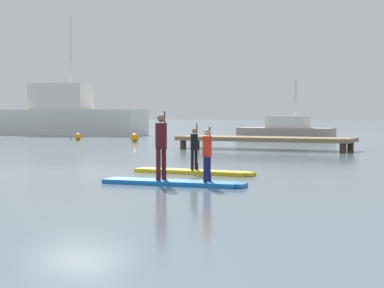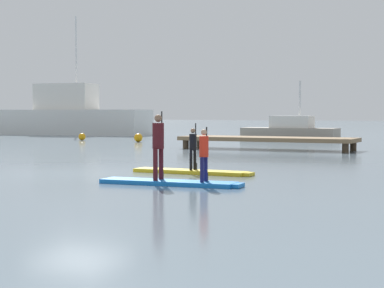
% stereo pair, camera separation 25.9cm
% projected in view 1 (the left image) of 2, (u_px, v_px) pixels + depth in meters
% --- Properties ---
extents(ground_plane, '(240.00, 240.00, 0.00)m').
position_uv_depth(ground_plane, '(80.00, 173.00, 18.63)').
color(ground_plane, slate).
extents(paddleboard_near, '(3.48, 0.67, 0.10)m').
position_uv_depth(paddleboard_near, '(194.00, 172.00, 18.45)').
color(paddleboard_near, gold).
rests_on(paddleboard_near, ground).
extents(paddler_child_solo, '(0.20, 0.40, 1.29)m').
position_uv_depth(paddler_child_solo, '(194.00, 146.00, 18.42)').
color(paddler_child_solo, black).
rests_on(paddler_child_solo, paddleboard_near).
extents(paddleboard_far, '(3.47, 0.91, 0.10)m').
position_uv_depth(paddleboard_far, '(174.00, 183.00, 15.59)').
color(paddleboard_far, blue).
rests_on(paddleboard_far, ground).
extents(paddler_adult, '(0.29, 0.49, 1.61)m').
position_uv_depth(paddler_adult, '(161.00, 143.00, 15.67)').
color(paddler_adult, '#4C1419').
rests_on(paddler_adult, paddleboard_far).
extents(paddler_child_front, '(0.23, 0.41, 1.25)m').
position_uv_depth(paddler_child_front, '(207.00, 152.00, 15.27)').
color(paddler_child_front, '#19194C').
rests_on(paddler_child_front, paddleboard_far).
extents(fishing_boat_white_large, '(14.40, 5.08, 8.83)m').
position_uv_depth(fishing_boat_white_large, '(55.00, 118.00, 50.51)').
color(fishing_boat_white_large, silver).
rests_on(fishing_boat_white_large, ground).
extents(fishing_boat_green_midground, '(5.97, 1.96, 3.63)m').
position_uv_depth(fishing_boat_green_midground, '(286.00, 131.00, 41.53)').
color(fishing_boat_green_midground, '#9E9384').
rests_on(fishing_boat_green_midground, ground).
extents(floating_dock, '(8.04, 2.12, 0.57)m').
position_uv_depth(floating_dock, '(264.00, 139.00, 30.33)').
color(floating_dock, '#846B4C').
rests_on(floating_dock, ground).
extents(mooring_buoy_near, '(0.49, 0.49, 0.49)m').
position_uv_depth(mooring_buoy_near, '(135.00, 138.00, 37.98)').
color(mooring_buoy_near, orange).
rests_on(mooring_buoy_near, ground).
extents(mooring_buoy_mid, '(0.43, 0.43, 0.43)m').
position_uv_depth(mooring_buoy_mid, '(78.00, 137.00, 40.44)').
color(mooring_buoy_mid, orange).
rests_on(mooring_buoy_mid, ground).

